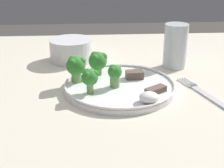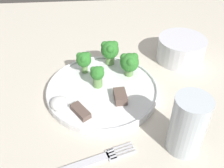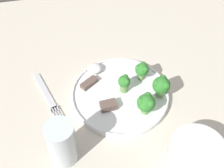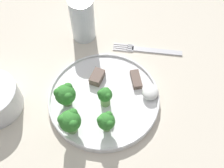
% 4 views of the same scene
% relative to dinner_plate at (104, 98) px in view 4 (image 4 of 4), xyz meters
% --- Properties ---
extents(table, '(1.10, 1.02, 0.72)m').
position_rel_dinner_plate_xyz_m(table, '(-0.01, 0.01, -0.11)').
color(table, beige).
rests_on(table, ground_plane).
extents(dinner_plate, '(0.26, 0.26, 0.02)m').
position_rel_dinner_plate_xyz_m(dinner_plate, '(0.00, 0.00, 0.00)').
color(dinner_plate, white).
rests_on(dinner_plate, table).
extents(fork, '(0.07, 0.18, 0.00)m').
position_rel_dinner_plate_xyz_m(fork, '(0.19, -0.04, -0.01)').
color(fork, silver).
rests_on(fork, table).
extents(drinking_glass, '(0.06, 0.06, 0.12)m').
position_rel_dinner_plate_xyz_m(drinking_glass, '(0.16, 0.14, 0.04)').
color(drinking_glass, silver).
rests_on(drinking_glass, table).
extents(broccoli_floret_near_rim_left, '(0.04, 0.04, 0.06)m').
position_rel_dinner_plate_xyz_m(broccoli_floret_near_rim_left, '(-0.07, -0.04, 0.04)').
color(broccoli_floret_near_rim_left, '#709E56').
rests_on(broccoli_floret_near_rim_left, dinner_plate).
extents(broccoli_floret_center_left, '(0.05, 0.05, 0.06)m').
position_rel_dinner_plate_xyz_m(broccoli_floret_center_left, '(-0.10, 0.03, 0.04)').
color(broccoli_floret_center_left, '#709E56').
rests_on(broccoli_floret_center_left, dinner_plate).
extents(broccoli_floret_back_left, '(0.03, 0.03, 0.05)m').
position_rel_dinner_plate_xyz_m(broccoli_floret_back_left, '(-0.01, -0.01, 0.04)').
color(broccoli_floret_back_left, '#709E56').
rests_on(broccoli_floret_back_left, dinner_plate).
extents(broccoli_floret_front_left, '(0.05, 0.05, 0.06)m').
position_rel_dinner_plate_xyz_m(broccoli_floret_front_left, '(-0.05, 0.07, 0.04)').
color(broccoli_floret_front_left, '#709E56').
rests_on(broccoli_floret_front_left, dinner_plate).
extents(meat_slice_front_slice, '(0.04, 0.03, 0.02)m').
position_rel_dinner_plate_xyz_m(meat_slice_front_slice, '(0.04, 0.04, 0.01)').
color(meat_slice_front_slice, brown).
rests_on(meat_slice_front_slice, dinner_plate).
extents(meat_slice_middle_slice, '(0.05, 0.05, 0.01)m').
position_rel_dinner_plate_xyz_m(meat_slice_middle_slice, '(0.08, -0.05, 0.01)').
color(meat_slice_middle_slice, brown).
rests_on(meat_slice_middle_slice, dinner_plate).
extents(sauce_dollop, '(0.04, 0.04, 0.02)m').
position_rel_dinner_plate_xyz_m(sauce_dollop, '(0.05, -0.09, 0.01)').
color(sauce_dollop, white).
rests_on(sauce_dollop, dinner_plate).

